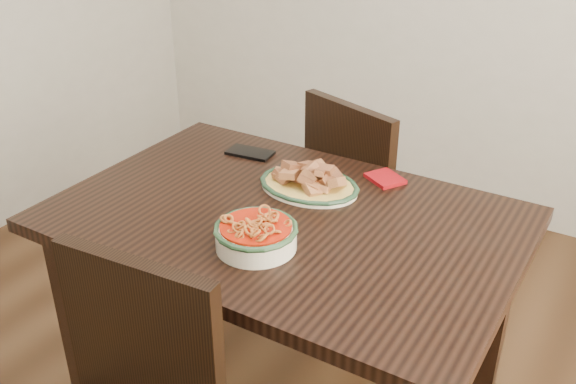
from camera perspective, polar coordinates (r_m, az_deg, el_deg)
The scene contains 6 objects.
dining_table at distance 1.86m, azimuth -0.32°, elevation -4.33°, with size 1.29×0.86×0.75m.
chair_far at distance 2.46m, azimuth 6.90°, elevation -0.32°, with size 0.53×0.53×0.89m.
fish_plate at distance 1.93m, azimuth 1.89°, elevation 1.46°, with size 0.31×0.24×0.11m.
noodle_bowl at distance 1.64m, azimuth -2.87°, elevation -3.64°, with size 0.22×0.22×0.08m.
smartphone at distance 2.18m, azimuth -3.39°, elevation 3.51°, with size 0.15×0.08×0.01m, color black.
napkin at distance 2.02m, azimuth 8.63°, elevation 1.20°, with size 0.11×0.09×0.01m, color maroon.
Camera 1 is at (0.91, -1.25, 1.65)m, focal length 40.00 mm.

